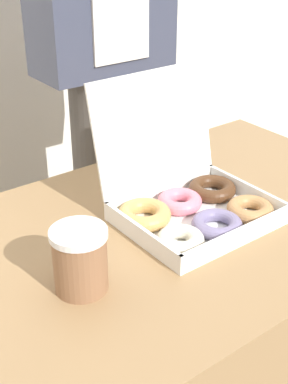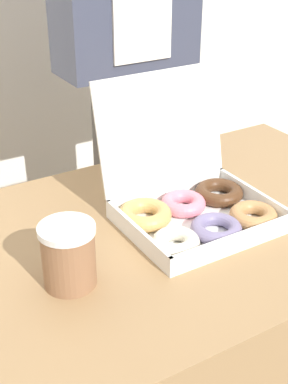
{
  "view_description": "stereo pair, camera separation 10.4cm",
  "coord_description": "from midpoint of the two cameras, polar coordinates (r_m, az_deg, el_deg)",
  "views": [
    {
      "loc": [
        -0.64,
        -0.73,
        1.31
      ],
      "look_at": [
        -0.07,
        0.02,
        0.8
      ],
      "focal_mm": 50.0,
      "sensor_mm": 36.0,
      "label": 1
    },
    {
      "loc": [
        -0.55,
        -0.79,
        1.31
      ],
      "look_at": [
        -0.07,
        0.02,
        0.8
      ],
      "focal_mm": 50.0,
      "sensor_mm": 36.0,
      "label": 2
    }
  ],
  "objects": [
    {
      "name": "table",
      "position": [
        1.36,
        0.64,
        -16.17
      ],
      "size": [
        1.11,
        0.69,
        0.72
      ],
      "color": "#99754C",
      "rests_on": "ground_plane"
    },
    {
      "name": "donut_box",
      "position": [
        1.13,
        2.27,
        -0.93
      ],
      "size": [
        0.34,
        0.31,
        0.28
      ],
      "color": "white",
      "rests_on": "table"
    },
    {
      "name": "coffee_cup",
      "position": [
        0.93,
        -10.06,
        -7.21
      ],
      "size": [
        0.1,
        0.1,
        0.12
      ],
      "color": "#8C6042",
      "rests_on": "table"
    },
    {
      "name": "person_customer",
      "position": [
        1.58,
        -6.32,
        14.67
      ],
      "size": [
        0.4,
        0.23,
        1.69
      ],
      "color": "#4C4742",
      "rests_on": "ground_plane"
    }
  ]
}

